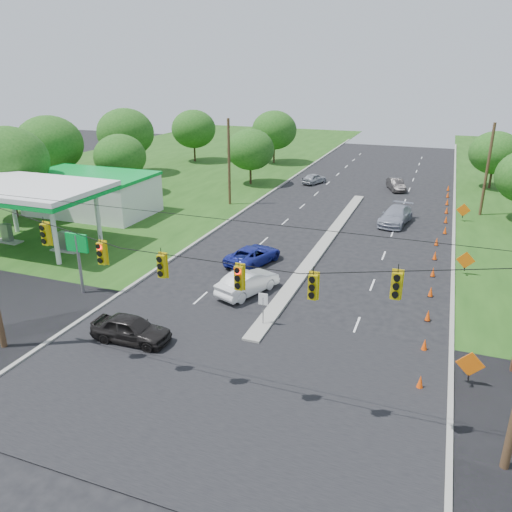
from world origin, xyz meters
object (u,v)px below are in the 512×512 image
at_px(white_sedan, 248,282).
at_px(gas_station, 82,192).
at_px(blue_pickup, 253,255).
at_px(black_sedan, 131,329).

bearing_deg(white_sedan, gas_station, -5.63).
distance_m(gas_station, white_sedan, 23.70).
xyz_separation_m(gas_station, blue_pickup, (19.66, -5.41, -1.88)).
relative_size(gas_station, white_sedan, 4.21).
height_order(black_sedan, white_sedan, white_sedan).
xyz_separation_m(gas_station, black_sedan, (17.60, -18.33, -1.83)).
bearing_deg(blue_pickup, white_sedan, 122.64).
xyz_separation_m(white_sedan, blue_pickup, (-1.55, 5.03, -0.08)).
relative_size(white_sedan, blue_pickup, 0.94).
bearing_deg(gas_station, black_sedan, -46.15).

